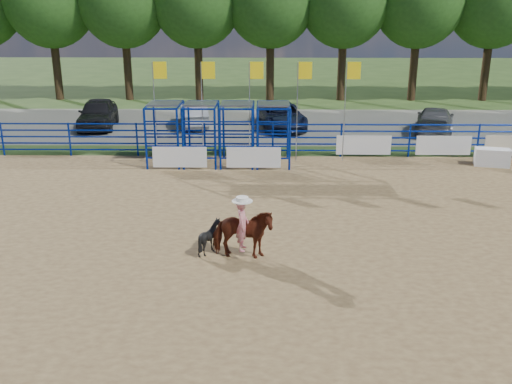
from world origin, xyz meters
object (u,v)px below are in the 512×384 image
car_c (282,116)px  announcer_table (492,157)px  calf (210,237)px  car_b (194,114)px  car_d (435,120)px  horse_and_rider (242,229)px  car_a (98,113)px

car_c → announcer_table: bearing=-48.6°
calf → car_b: car_b is taller
car_b → car_d: size_ratio=0.89×
calf → announcer_table: bearing=-68.6°
car_b → car_d: bearing=164.0°
horse_and_rider → calf: bearing=157.6°
announcer_table → car_d: (-0.55, 6.58, 0.29)m
calf → car_a: 18.22m
car_b → calf: bearing=88.6°
horse_and_rider → car_a: horse_and_rider is taller
car_d → announcer_table: bearing=112.3°
horse_and_rider → car_c: bearing=84.9°
announcer_table → car_a: size_ratio=0.30×
horse_and_rider → car_b: (-3.35, 17.29, -0.17)m
car_a → horse_and_rider: bearing=-70.4°
car_d → car_b: bearing=11.2°
car_a → car_d: bearing=-10.5°
car_b → car_c: 4.86m
calf → car_d: bearing=-51.6°
car_b → car_d: 12.92m
announcer_table → car_d: car_d is taller
calf → car_d: 18.66m
horse_and_rider → car_b: 17.61m
car_a → car_d: (18.03, -1.04, -0.12)m
horse_and_rider → car_a: bearing=116.8°
announcer_table → calf: (-10.94, -8.91, 0.07)m
car_b → car_c: size_ratio=0.84×
car_b → car_c: car_c is taller
car_a → calf: bearing=-72.4°
car_c → car_d: size_ratio=1.06×
horse_and_rider → car_d: (9.50, 15.87, -0.18)m
horse_and_rider → announcer_table: bearing=42.7°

